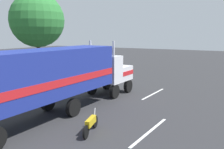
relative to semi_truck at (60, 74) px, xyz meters
The scene contains 7 objects.
ground_plane 6.25m from the semi_truck, ahead, with size 120.00×120.00×0.00m, color #2D2D30.
lane_stripe_near 8.75m from the semi_truck, 24.55° to the right, with size 4.40×0.16×0.01m, color silver.
lane_stripe_mid 6.58m from the semi_truck, 91.06° to the right, with size 4.40×0.16×0.01m, color silver.
semi_truck is the anchor object (origin of this frame).
person_bystander 3.94m from the semi_truck, 46.60° to the left, with size 0.38×0.48×1.63m.
motorcycle 4.38m from the semi_truck, 116.36° to the right, with size 2.06×0.66×1.12m.
tree_center 16.02m from the semi_truck, 50.90° to the left, with size 6.45×6.45×9.85m.
Camera 1 is at (-17.20, -10.27, 5.06)m, focal length 38.86 mm.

